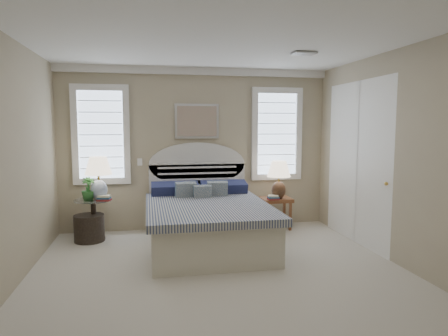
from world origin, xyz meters
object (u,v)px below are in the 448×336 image
floor_pot (89,228)px  lamp_left (99,173)px  side_table_left (94,215)px  lamp_right (279,175)px  nightstand_right (276,206)px  bed (206,219)px

floor_pot → lamp_left: (0.16, 0.05, 0.83)m
side_table_left → lamp_right: (2.97, 0.05, 0.53)m
side_table_left → lamp_right: size_ratio=0.99×
side_table_left → nightstand_right: size_ratio=1.19×
lamp_left → nightstand_right: bearing=2.5°
lamp_right → lamp_left: bearing=-178.6°
side_table_left → lamp_right: 3.02m
bed → lamp_right: (1.32, 0.64, 0.53)m
bed → lamp_right: 1.56m
bed → nightstand_right: size_ratio=4.29×
side_table_left → nightstand_right: bearing=1.9°
bed → side_table_left: (-1.65, 0.59, 0.00)m
bed → floor_pot: bearing=163.1°
bed → floor_pot: 1.80m
side_table_left → lamp_right: lamp_right is taller
floor_pot → lamp_right: bearing=2.2°
side_table_left → floor_pot: bearing=-130.6°
lamp_left → bed: bearing=-20.0°
floor_pot → nightstand_right: bearing=3.3°
nightstand_right → lamp_right: (0.02, -0.05, 0.53)m
floor_pot → lamp_left: 0.84m
lamp_left → lamp_right: lamp_left is taller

